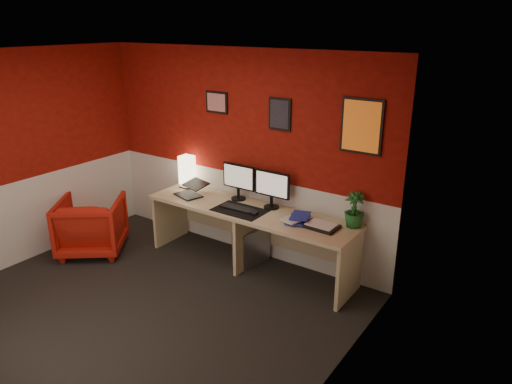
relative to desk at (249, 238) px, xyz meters
name	(u,v)px	position (x,y,z in m)	size (l,w,h in m)	color
ground	(140,311)	(-0.37, -1.41, -0.36)	(4.00, 3.50, 0.01)	black
ceiling	(116,56)	(-0.37, -1.41, 2.13)	(4.00, 3.50, 0.01)	white
wall_back	(240,154)	(-0.37, 0.34, 0.89)	(4.00, 0.01, 2.50)	maroon
wall_left	(10,162)	(-2.37, -1.41, 0.89)	(0.01, 3.50, 2.50)	maroon
wall_right	(324,251)	(1.63, -1.41, 0.89)	(0.01, 3.50, 2.50)	maroon
wainscot_back	(241,212)	(-0.37, 0.34, 0.14)	(4.00, 0.01, 1.00)	silver
wainscot_left	(21,222)	(-2.36, -1.41, 0.14)	(0.01, 3.50, 1.00)	silver
wainscot_right	(318,340)	(1.63, -1.41, 0.14)	(0.01, 3.50, 1.00)	silver
desk	(249,238)	(0.00, 0.00, 0.00)	(2.60, 0.65, 0.73)	tan
shoji_lamp	(187,172)	(-1.11, 0.19, 0.56)	(0.16, 0.16, 0.40)	#FFE5B2
laptop	(188,187)	(-0.88, -0.06, 0.47)	(0.33, 0.23, 0.22)	black
monitor_left	(238,176)	(-0.30, 0.20, 0.66)	(0.45, 0.06, 0.58)	black
monitor_right	(272,184)	(0.18, 0.19, 0.66)	(0.45, 0.06, 0.58)	black
desk_mat	(240,210)	(-0.07, -0.09, 0.37)	(0.60, 0.38, 0.01)	black
keyboard	(238,208)	(-0.11, -0.07, 0.38)	(0.42, 0.14, 0.02)	black
mouse	(255,213)	(0.15, -0.10, 0.39)	(0.06, 0.10, 0.03)	black
book_bottom	(288,219)	(0.53, -0.02, 0.38)	(0.23, 0.31, 0.03)	#22309D
book_middle	(288,216)	(0.52, 0.00, 0.40)	(0.20, 0.28, 0.02)	silver
book_top	(291,215)	(0.56, 0.00, 0.43)	(0.20, 0.27, 0.03)	#22309D
zen_tray	(321,226)	(0.92, 0.01, 0.38)	(0.35, 0.25, 0.03)	black
potted_plant	(354,210)	(1.18, 0.23, 0.56)	(0.21, 0.21, 0.38)	#19591E
pc_tower	(251,246)	(-0.03, 0.08, -0.14)	(0.20, 0.45, 0.45)	#99999E
armchair	(91,225)	(-1.87, -0.79, -0.01)	(0.76, 0.78, 0.71)	#B42316
art_left	(217,102)	(-0.70, 0.33, 1.49)	(0.32, 0.02, 0.26)	red
art_center	(280,114)	(0.19, 0.33, 1.44)	(0.28, 0.02, 0.36)	black
art_right	(362,126)	(1.15, 0.33, 1.42)	(0.44, 0.02, 0.56)	orange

